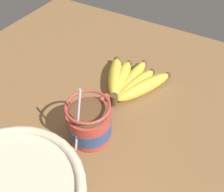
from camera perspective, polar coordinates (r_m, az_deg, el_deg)
The scene contains 3 objects.
table at distance 63.02cm, azimuth -4.71°, elevation -6.50°, with size 104.21×104.21×2.63cm.
coffee_mug at distance 56.14cm, azimuth -5.11°, elevation -6.22°, with size 14.58×9.93×16.36cm.
banana_bunch at distance 69.27cm, azimuth 3.92°, elevation 3.37°, with size 20.63×19.56×4.28cm.
Camera 1 is at (-31.02, -23.90, 50.69)cm, focal length 40.00 mm.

